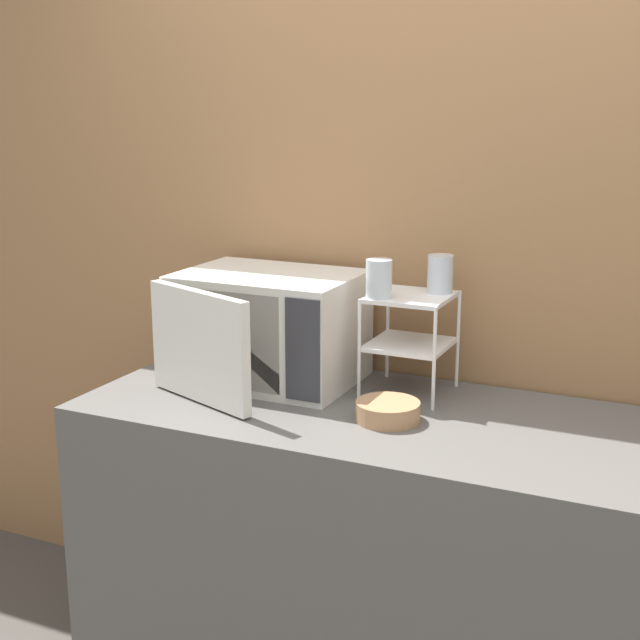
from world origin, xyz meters
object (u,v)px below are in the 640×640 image
(dish_rack, at_px, (410,323))
(bowl, at_px, (388,412))
(glass_front_left, at_px, (379,279))
(microwave, at_px, (266,328))
(glass_back_right, at_px, (440,274))

(dish_rack, relative_size, bowl, 1.69)
(glass_front_left, bearing_deg, bowl, -60.33)
(dish_rack, bearing_deg, microwave, -170.64)
(glass_back_right, relative_size, bowl, 0.63)
(bowl, bearing_deg, glass_front_left, 119.67)
(microwave, distance_m, bowl, 0.50)
(microwave, relative_size, bowl, 3.19)
(glass_back_right, bearing_deg, bowl, -96.96)
(glass_back_right, distance_m, bowl, 0.44)
(bowl, bearing_deg, glass_back_right, 83.04)
(bowl, bearing_deg, dish_rack, 96.31)
(microwave, distance_m, dish_rack, 0.43)
(microwave, bearing_deg, glass_front_left, -0.38)
(glass_front_left, height_order, glass_back_right, same)
(dish_rack, height_order, glass_front_left, glass_front_left)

